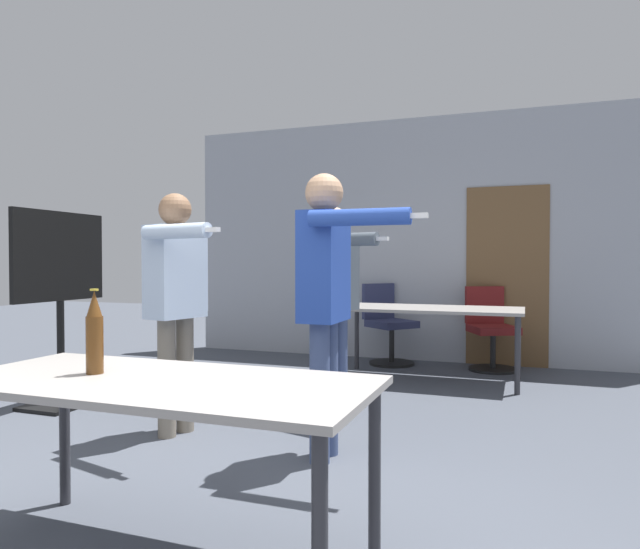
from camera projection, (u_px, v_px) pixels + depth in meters
back_wall at (414, 240)px, 6.90m from camera, size 5.70×0.12×2.92m
conference_table_near at (159, 397)px, 2.22m from camera, size 1.68×0.76×0.73m
conference_table_far at (429, 314)px, 5.70m from camera, size 1.82×0.81×0.73m
tv_screen at (60, 290)px, 4.69m from camera, size 0.44×0.95×1.60m
person_far_watching at (326, 285)px, 3.42m from camera, size 0.77×0.58×1.72m
person_near_casual at (177, 288)px, 3.91m from camera, size 0.72×0.70×1.66m
person_center_tall at (336, 287)px, 4.64m from camera, size 0.71×0.74×1.64m
office_chair_far_left at (388, 326)px, 6.66m from camera, size 0.69×0.68×0.93m
office_chair_far_right at (490, 331)px, 6.29m from camera, size 0.62×0.66×0.91m
beer_bottle at (95, 334)px, 2.32m from camera, size 0.07×0.07×0.35m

